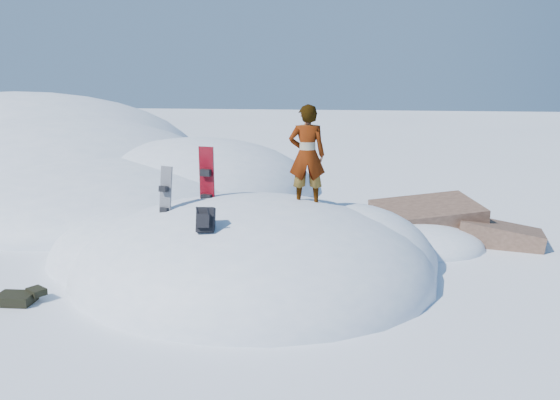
# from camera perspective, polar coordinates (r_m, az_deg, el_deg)

# --- Properties ---
(ground) EXTENTS (120.00, 120.00, 0.00)m
(ground) POSITION_cam_1_polar(r_m,az_deg,el_deg) (10.68, -2.98, -7.69)
(ground) COLOR white
(ground) RESTS_ON ground
(snow_mound) EXTENTS (8.00, 6.00, 3.00)m
(snow_mound) POSITION_cam_1_polar(r_m,az_deg,el_deg) (10.93, -3.60, -7.21)
(snow_mound) COLOR white
(snow_mound) RESTS_ON ground
(snow_ridge) EXTENTS (21.50, 18.50, 6.40)m
(snow_ridge) POSITION_cam_1_polar(r_m,az_deg,el_deg) (23.61, -23.15, 2.47)
(snow_ridge) COLOR white
(snow_ridge) RESTS_ON ground
(rock_outcrop) EXTENTS (4.68, 4.41, 1.68)m
(rock_outcrop) POSITION_cam_1_polar(r_m,az_deg,el_deg) (13.41, 15.62, -3.87)
(rock_outcrop) COLOR brown
(rock_outcrop) RESTS_ON ground
(snowboard_red) EXTENTS (0.31, 0.18, 1.64)m
(snowboard_red) POSITION_cam_1_polar(r_m,az_deg,el_deg) (10.64, -7.65, 1.26)
(snowboard_red) COLOR #AC091B
(snowboard_red) RESTS_ON snow_mound
(snowboard_dark) EXTENTS (0.30, 0.28, 1.33)m
(snowboard_dark) POSITION_cam_1_polar(r_m,az_deg,el_deg) (10.21, -11.93, -0.20)
(snowboard_dark) COLOR black
(snowboard_dark) RESTS_ON snow_mound
(backpack) EXTENTS (0.33, 0.40, 0.48)m
(backpack) POSITION_cam_1_polar(r_m,az_deg,el_deg) (8.93, -7.80, -2.09)
(backpack) COLOR black
(backpack) RESTS_ON snow_mound
(gear_pile) EXTENTS (0.78, 0.59, 0.21)m
(gear_pile) POSITION_cam_1_polar(r_m,az_deg,el_deg) (10.27, -25.61, -9.16)
(gear_pile) COLOR black
(gear_pile) RESTS_ON ground
(person) EXTENTS (0.75, 0.54, 1.89)m
(person) POSITION_cam_1_polar(r_m,az_deg,el_deg) (10.29, 2.84, 4.72)
(person) COLOR slate
(person) RESTS_ON snow_mound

